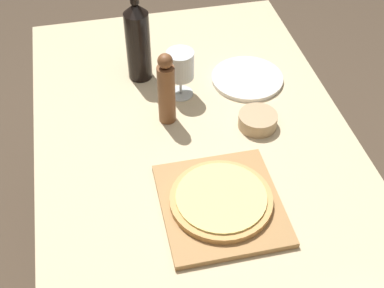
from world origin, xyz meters
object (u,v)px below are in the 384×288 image
at_px(wine_glass, 182,66).
at_px(small_bowl, 258,120).
at_px(wine_bottle, 138,40).
at_px(pepper_mill, 166,90).
at_px(pizza, 221,199).

height_order(wine_glass, small_bowl, wine_glass).
distance_m(wine_bottle, pepper_mill, 0.24).
xyz_separation_m(pizza, pepper_mill, (-0.07, 0.36, 0.08)).
xyz_separation_m(pepper_mill, wine_glass, (0.07, 0.11, -0.00)).
bearing_deg(wine_bottle, small_bowl, -46.38).
bearing_deg(pepper_mill, pizza, -78.84).
bearing_deg(wine_glass, pepper_mill, -122.00).
distance_m(wine_bottle, small_bowl, 0.46).
height_order(wine_bottle, pepper_mill, wine_bottle).
distance_m(pizza, wine_bottle, 0.62).
xyz_separation_m(wine_bottle, pepper_mill, (0.05, -0.23, -0.03)).
relative_size(wine_bottle, wine_glass, 2.15).
bearing_deg(pizza, wine_bottle, 101.32).
height_order(pizza, wine_bottle, wine_bottle).
bearing_deg(wine_glass, pizza, -89.58).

